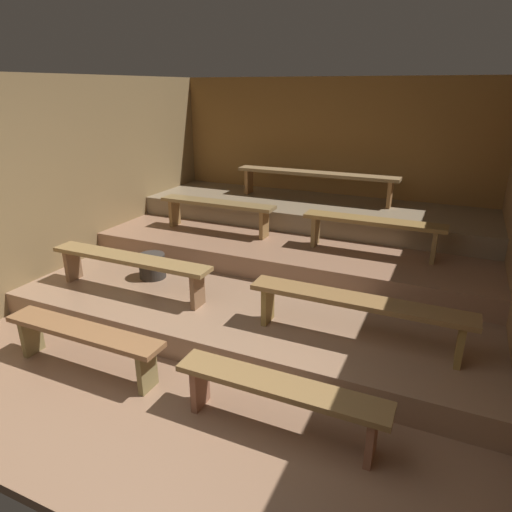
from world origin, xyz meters
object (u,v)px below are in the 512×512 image
Objects in this scene: bench_floor_left at (83,337)px; pail_lower at (152,266)px; bench_floor_right at (279,393)px; bench_upper_center at (315,177)px; bench_lower_right at (358,306)px; bench_middle_right at (373,226)px; bench_lower_left at (130,263)px; bench_middle_left at (217,207)px.

bench_floor_left is 5.16× the size of pail_lower.
bench_upper_center reaches higher than bench_floor_right.
bench_upper_center reaches higher than pail_lower.
bench_floor_left and bench_floor_right have the same top height.
bench_lower_right is 2.47m from pail_lower.
bench_floor_left is 0.82× the size of bench_lower_right.
bench_middle_right is (0.11, 2.57, 0.51)m from bench_floor_right.
bench_upper_center is (-0.96, 3.79, 0.78)m from bench_floor_right.
bench_lower_left is 0.46m from pail_lower.
bench_middle_left reaches higher than bench_lower_right.
pail_lower is at bearing -101.08° from bench_middle_left.
bench_upper_center is at bearing 63.69° from pail_lower.
bench_middle_left is at bearing -127.78° from bench_upper_center.
pail_lower is at bearing -152.90° from bench_middle_right.
bench_lower_left is 3.04m from bench_upper_center.
bench_upper_center reaches higher than bench_lower_left.
bench_lower_left is 2.39m from bench_lower_right.
bench_floor_right is (1.79, 0.00, 0.00)m from bench_floor_left.
bench_upper_center is (1.13, 2.78, 0.52)m from bench_lower_left.
bench_floor_right is at bearing -75.83° from bench_upper_center.
bench_floor_right is 2.56m from pail_lower.
bench_floor_right is 5.16× the size of pail_lower.
bench_middle_left is at bearing 144.71° from bench_lower_right.
bench_lower_left is 1.00× the size of bench_lower_right.
pail_lower reaches higher than bench_floor_right.
bench_upper_center is at bearing 131.24° from bench_middle_right.
bench_lower_left is at bearing -96.84° from bench_middle_left.
bench_middle_right is (-0.19, 1.56, 0.25)m from bench_lower_right.
bench_lower_right is (2.39, 0.00, 0.00)m from bench_lower_left.
bench_upper_center reaches higher than bench_lower_right.
bench_floor_right is 0.97× the size of bench_middle_left.
bench_middle_right reaches higher than bench_floor_right.
bench_upper_center is (0.83, 3.79, 0.78)m from bench_floor_left.
bench_floor_left is at bearing -102.39° from bench_upper_center.
bench_floor_left is at bearing -154.20° from bench_lower_right.
bench_floor_right is at bearing -92.52° from bench_middle_right.
bench_middle_left reaches higher than bench_floor_right.
bench_upper_center is at bearing 77.61° from bench_floor_left.
bench_lower_left is at bearing -144.71° from bench_middle_right.
bench_middle_left is at bearing 126.52° from bench_floor_right.
bench_middle_left is 1.25m from pail_lower.
bench_lower_right is 1.18× the size of bench_middle_right.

